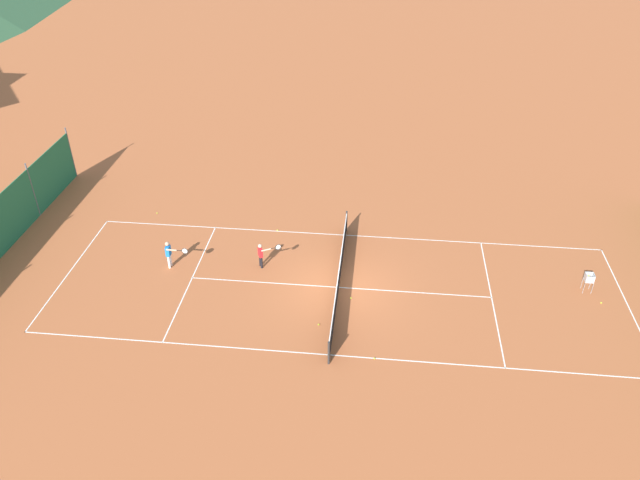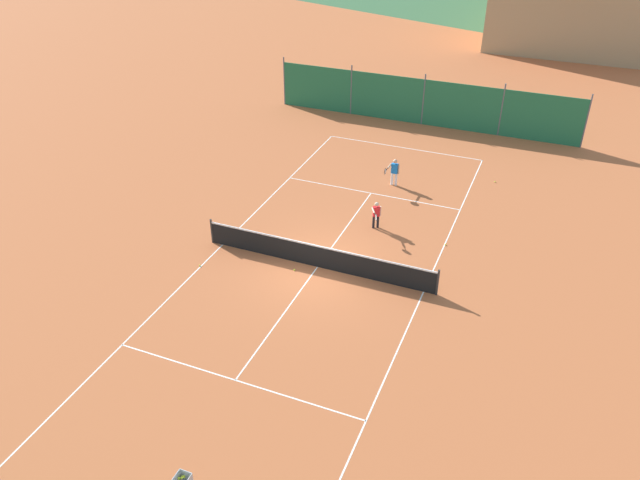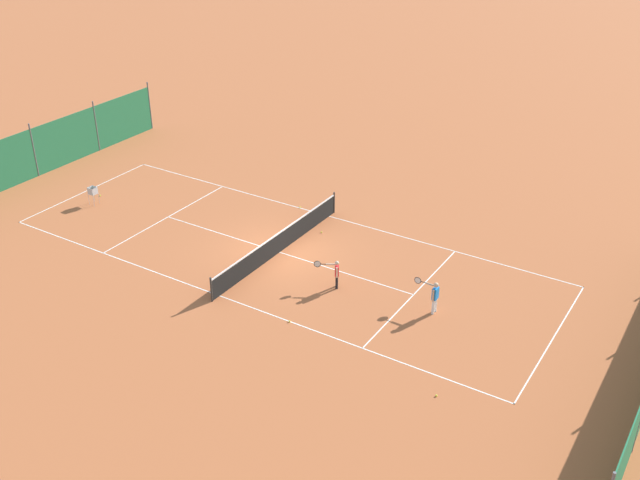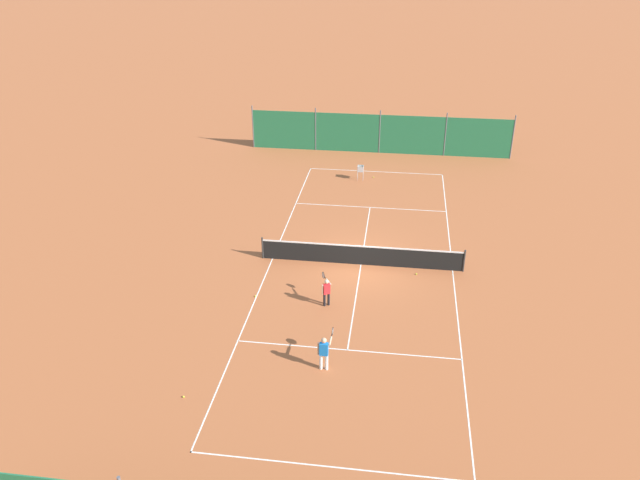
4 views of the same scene
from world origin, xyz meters
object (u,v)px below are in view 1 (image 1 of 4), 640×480
(player_far_service, at_px, (169,253))
(tennis_ball_mid_court, at_px, (601,303))
(tennis_ball_near_corner, at_px, (157,213))
(tennis_ball_service_box, at_px, (277,230))
(ball_hopper, at_px, (589,279))
(tennis_ball_alley_right, at_px, (351,298))
(player_near_baseline, at_px, (262,254))
(tennis_net, at_px, (339,278))
(tennis_ball_alley_left, at_px, (319,325))
(tennis_ball_by_net_left, at_px, (374,358))

(player_far_service, height_order, tennis_ball_mid_court, player_far_service)
(tennis_ball_near_corner, bearing_deg, tennis_ball_service_box, -98.47)
(tennis_ball_service_box, bearing_deg, tennis_ball_mid_court, -106.03)
(ball_hopper, bearing_deg, tennis_ball_near_corner, 78.08)
(player_far_service, height_order, ball_hopper, player_far_service)
(tennis_ball_near_corner, height_order, tennis_ball_alley_right, same)
(player_near_baseline, height_order, tennis_ball_mid_court, player_near_baseline)
(tennis_net, bearing_deg, tennis_ball_alley_left, 166.74)
(tennis_ball_by_net_left, distance_m, tennis_ball_service_box, 9.66)
(tennis_net, xyz_separation_m, tennis_ball_alley_right, (-0.71, -0.57, -0.47))
(player_near_baseline, distance_m, tennis_ball_alley_left, 4.72)
(player_near_baseline, height_order, tennis_ball_alley_left, player_near_baseline)
(tennis_ball_alley_left, height_order, ball_hopper, ball_hopper)
(tennis_net, bearing_deg, player_near_baseline, 71.91)
(ball_hopper, bearing_deg, tennis_ball_by_net_left, 119.72)
(tennis_ball_service_box, relative_size, tennis_ball_alley_right, 1.00)
(player_far_service, bearing_deg, ball_hopper, -89.56)
(tennis_ball_mid_court, relative_size, tennis_ball_by_net_left, 1.00)
(ball_hopper, bearing_deg, tennis_ball_service_box, 76.51)
(tennis_ball_by_net_left, relative_size, tennis_ball_alley_right, 1.00)
(tennis_ball_alley_right, height_order, ball_hopper, ball_hopper)
(tennis_ball_mid_court, bearing_deg, tennis_ball_near_corner, 76.26)
(tennis_net, distance_m, tennis_ball_alley_left, 2.61)
(tennis_ball_by_net_left, xyz_separation_m, tennis_ball_near_corner, (9.22, 11.32, 0.00))
(tennis_ball_mid_court, distance_m, tennis_ball_alley_left, 11.71)
(tennis_ball_service_box, bearing_deg, tennis_net, -141.21)
(tennis_ball_alley_left, distance_m, tennis_ball_alley_right, 2.13)
(tennis_ball_by_net_left, bearing_deg, tennis_net, 21.82)
(tennis_ball_by_net_left, bearing_deg, tennis_ball_near_corner, 50.83)
(tennis_ball_service_box, bearing_deg, tennis_ball_alley_left, -157.57)
(player_far_service, height_order, tennis_ball_alley_left, player_far_service)
(tennis_ball_service_box, bearing_deg, player_near_baseline, 176.40)
(tennis_ball_alley_left, bearing_deg, tennis_ball_by_net_left, -126.25)
(tennis_ball_near_corner, bearing_deg, ball_hopper, -101.92)
(tennis_ball_near_corner, bearing_deg, player_near_baseline, -122.61)
(player_far_service, height_order, tennis_ball_near_corner, player_far_service)
(player_far_service, height_order, tennis_ball_service_box, player_far_service)
(tennis_ball_by_net_left, bearing_deg, player_near_baseline, 44.36)
(tennis_ball_by_net_left, bearing_deg, tennis_ball_mid_court, -65.34)
(tennis_ball_near_corner, bearing_deg, tennis_ball_alley_right, -119.52)
(ball_hopper, bearing_deg, tennis_net, 94.65)
(tennis_net, xyz_separation_m, tennis_ball_service_box, (4.14, 3.33, -0.47))
(tennis_ball_by_net_left, xyz_separation_m, tennis_ball_alley_left, (1.65, 2.25, 0.00))
(player_far_service, distance_m, player_near_baseline, 4.05)
(tennis_ball_alley_left, relative_size, tennis_ball_service_box, 1.00)
(player_far_service, bearing_deg, tennis_ball_near_corner, 25.86)
(tennis_ball_mid_court, height_order, ball_hopper, ball_hopper)
(tennis_net, relative_size, tennis_ball_alley_right, 139.09)
(tennis_ball_alley_right, bearing_deg, tennis_ball_service_box, 38.76)
(player_far_service, relative_size, tennis_ball_mid_court, 19.87)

